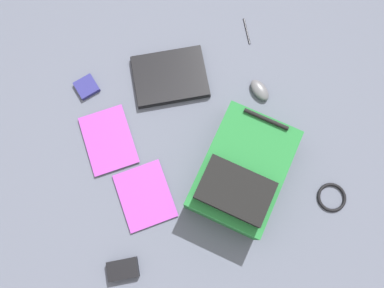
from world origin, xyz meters
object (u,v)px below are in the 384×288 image
backpack (242,172)px  earbud_pouch (87,87)px  book_red (109,140)px  power_brick (123,269)px  laptop (170,77)px  book_manual (145,196)px  pen_black (247,31)px  computer_mouse (260,90)px  cable_coil (332,197)px

backpack → earbud_pouch: size_ratio=6.11×
book_red → power_brick: 0.54m
laptop → book_manual: (0.29, 0.45, -0.01)m
pen_black → earbud_pouch: (0.77, -0.02, 0.01)m
book_red → earbud_pouch: bearing=-88.7°
book_manual → computer_mouse: computer_mouse is taller
book_red → backpack: bearing=141.7°
cable_coil → pen_black: (0.00, -0.83, -0.00)m
power_brick → pen_black: power_brick is taller
cable_coil → laptop: bearing=-61.2°
computer_mouse → pen_black: bearing=-114.0°
book_manual → book_red: size_ratio=0.92×
backpack → computer_mouse: 0.40m
book_manual → power_brick: (0.18, 0.24, 0.01)m
pen_black → laptop: bearing=10.6°
power_brick → earbud_pouch: 0.80m
book_manual → cable_coil: cable_coil is taller
backpack → earbud_pouch: 0.78m
book_red → pen_black: bearing=-162.5°
laptop → computer_mouse: (-0.34, 0.21, 0.00)m
backpack → pen_black: 0.68m
backpack → laptop: backpack is taller
backpack → computer_mouse: backpack is taller
book_manual → earbud_pouch: 0.55m
power_brick → computer_mouse: bearing=-150.0°
book_red → earbud_pouch: size_ratio=3.19×
book_manual → pen_black: 0.88m
laptop → earbud_pouch: (0.36, -0.10, -0.01)m
backpack → computer_mouse: (-0.24, -0.31, -0.07)m
laptop → computer_mouse: bearing=147.8°
power_brick → earbud_pouch: (-0.12, -0.79, -0.01)m
power_brick → pen_black: 1.17m
laptop → computer_mouse: size_ratio=3.38×
power_brick → pen_black: size_ratio=0.91×
pen_black → earbud_pouch: bearing=-1.8°
earbud_pouch → book_red: bearing=91.3°
backpack → power_brick: size_ratio=4.53×
earbud_pouch → computer_mouse: bearing=155.8°
cable_coil → backpack: bearing=-36.4°
laptop → book_red: bearing=25.1°
power_brick → earbud_pouch: power_brick is taller
backpack → book_red: (0.45, -0.36, -0.08)m
cable_coil → power_brick: 0.90m
computer_mouse → book_manual: bearing=10.5°
computer_mouse → pen_black: computer_mouse is taller
book_red → power_brick: power_brick is taller
power_brick → laptop: bearing=-125.0°
laptop → power_brick: bearing=55.0°
cable_coil → power_brick: power_brick is taller
cable_coil → earbud_pouch: (0.77, -0.86, 0.00)m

